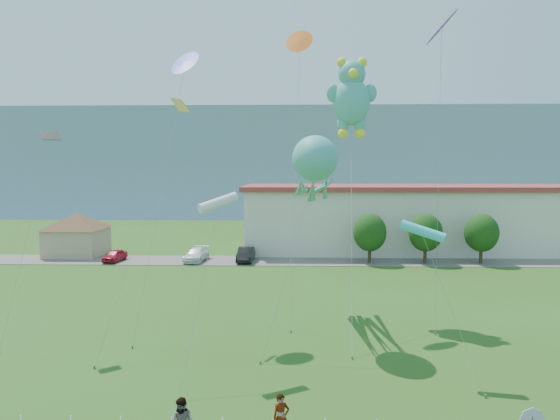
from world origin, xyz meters
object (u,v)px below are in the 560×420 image
at_px(parked_car_black, 246,254).
at_px(octopus_kite, 314,171).
at_px(warehouse, 484,217).
at_px(pedestrian_left, 281,417).
at_px(parked_car_white, 196,255).
at_px(pavilion, 77,230).
at_px(teddy_bear_kite, 352,96).
at_px(parked_car_red, 115,256).

bearing_deg(parked_car_black, octopus_kite, -73.12).
xyz_separation_m(warehouse, pedestrian_left, (-24.68, -46.11, -3.15)).
xyz_separation_m(parked_car_white, parked_car_black, (5.53, -0.07, 0.06)).
bearing_deg(pavilion, teddy_bear_kite, -35.87).
bearing_deg(teddy_bear_kite, pedestrian_left, -103.84).
bearing_deg(warehouse, octopus_kite, -125.10).
distance_m(pedestrian_left, parked_car_red, 40.98).
relative_size(pavilion, warehouse, 0.15).
bearing_deg(parked_car_white, octopus_kite, -56.70).
bearing_deg(pavilion, octopus_kite, -44.64).
relative_size(pedestrian_left, teddy_bear_kite, 0.10).
bearing_deg(octopus_kite, parked_car_black, 105.92).
bearing_deg(parked_car_black, pavilion, 171.04).
distance_m(pedestrian_left, octopus_kite, 16.31).
bearing_deg(parked_car_white, parked_car_black, 4.95).
xyz_separation_m(warehouse, octopus_kite, (-22.97, -32.69, 5.96)).
xyz_separation_m(pavilion, pedestrian_left, (25.32, -40.11, -2.05)).
height_order(pavilion, parked_car_black, pavilion).
bearing_deg(parked_car_black, pedestrian_left, -81.42).
relative_size(parked_car_white, teddy_bear_kite, 0.27).
xyz_separation_m(parked_car_white, octopus_kite, (12.12, -23.19, 9.30)).
height_order(warehouse, pedestrian_left, warehouse).
relative_size(pavilion, octopus_kite, 0.75).
xyz_separation_m(warehouse, parked_car_white, (-35.10, -9.50, -3.35)).
xyz_separation_m(pavilion, parked_car_black, (20.43, -3.57, -2.18)).
height_order(pavilion, octopus_kite, octopus_kite).
height_order(pedestrian_left, parked_car_red, pedestrian_left).
height_order(pavilion, parked_car_red, pavilion).
bearing_deg(parked_car_red, warehouse, 19.48).
height_order(parked_car_red, octopus_kite, octopus_kite).
bearing_deg(parked_car_white, pedestrian_left, -68.41).
relative_size(parked_car_black, octopus_kite, 0.39).
xyz_separation_m(pedestrian_left, teddy_bear_kite, (4.56, 18.51, 14.48)).
relative_size(pedestrian_left, parked_car_red, 0.46).
distance_m(parked_car_red, teddy_bear_kite, 33.17).
bearing_deg(pedestrian_left, parked_car_black, 81.77).
distance_m(pavilion, octopus_kite, 38.63).
distance_m(parked_car_white, teddy_bear_kite, 27.70).
height_order(warehouse, octopus_kite, octopus_kite).
bearing_deg(parked_car_red, parked_car_white, 9.86).
xyz_separation_m(pavilion, parked_car_white, (14.90, -3.50, -2.25)).
xyz_separation_m(pedestrian_left, parked_car_white, (-10.42, 36.61, -0.19)).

